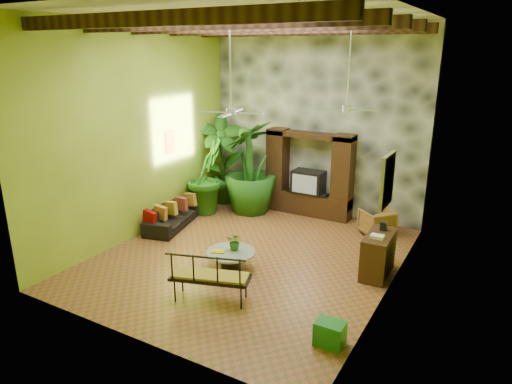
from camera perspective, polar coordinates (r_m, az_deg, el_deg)
The scene contains 23 objects.
ground at distance 10.17m, azimuth -0.67°, elevation -7.99°, with size 7.00×7.00×0.00m, color brown.
ceiling at distance 9.21m, azimuth -0.79°, elevation 21.39°, with size 6.00×7.00×0.02m, color silver.
back_wall at distance 12.47m, azimuth 7.51°, elevation 8.69°, with size 6.00×0.02×5.00m, color olive.
left_wall at distance 11.16m, azimuth -14.25°, elevation 7.29°, with size 0.02×7.00×5.00m, color olive.
right_wall at distance 8.31m, azimuth 17.49°, elevation 3.65°, with size 0.02×7.00×5.00m, color olive.
stone_accent_wall at distance 12.42m, azimuth 7.40°, elevation 8.65°, with size 5.98×0.10×4.98m, color #323438.
ceiling_beams at distance 9.19m, azimuth -0.78°, elevation 20.02°, with size 5.95×5.36×0.22m.
entertainment_center at distance 12.47m, azimuth 6.60°, elevation 1.49°, with size 2.40×0.55×2.30m.
ceiling_fan_front at distance 9.00m, azimuth -3.18°, elevation 11.27°, with size 1.28×1.28×1.86m.
ceiling_fan_back at distance 9.67m, azimuth 11.36°, elevation 11.39°, with size 1.28×1.28×1.86m.
wall_art_mask at distance 11.94m, azimuth -10.67°, elevation 6.20°, with size 0.06×0.32×0.55m, color orange.
wall_art_painting at distance 7.79m, azimuth 16.09°, elevation 1.38°, with size 0.06×0.70×0.90m, color #255D8B.
sofa at distance 11.89m, azimuth -10.49°, elevation -2.99°, with size 1.90×0.74×0.55m, color black.
wicker_armchair at distance 11.54m, azimuth 14.85°, elevation -3.67°, with size 0.69×0.71×0.65m, color brown.
tall_plant_a at distance 13.27m, azimuth -4.31°, elevation 4.08°, with size 1.38×0.94×2.63m, color #215A17.
tall_plant_b at distance 12.60m, azimuth -6.26°, elevation 2.03°, with size 1.15×0.92×2.08m, color #21621A.
tall_plant_c at distance 12.50m, azimuth -0.70°, elevation 3.12°, with size 1.43×1.43×2.55m, color #1E5817.
coffee_table at distance 9.50m, azimuth -3.16°, elevation -8.21°, with size 1.01×1.01×0.40m.
centerpiece_plant at distance 9.44m, azimuth -2.63°, elevation -6.19°, with size 0.33×0.29×0.37m, color #235A17.
yellow_tray at distance 9.43m, azimuth -4.72°, elevation -7.40°, with size 0.27×0.19×0.03m, color yellow.
iron_bench at distance 8.26m, azimuth -6.07°, elevation -10.23°, with size 1.52×0.95×0.57m.
side_console at distance 9.54m, azimuth 15.01°, elevation -7.55°, with size 0.49×1.08×0.87m, color #3A1A12.
green_bin at distance 7.41m, azimuth 9.22°, elevation -17.04°, with size 0.45×0.33×0.39m, color #1C6921.
Camera 1 is at (4.64, -7.93, 4.36)m, focal length 32.00 mm.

